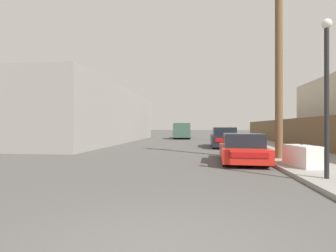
# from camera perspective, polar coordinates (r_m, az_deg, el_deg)

# --- Properties ---
(sidewalk_curb) EXTENTS (4.20, 63.00, 0.12)m
(sidewalk_curb) POSITION_cam_1_polar(r_m,az_deg,el_deg) (26.77, 17.26, -3.16)
(sidewalk_curb) COLOR gray
(sidewalk_curb) RESTS_ON ground
(discarded_fridge) EXTENTS (0.94, 1.78, 0.74)m
(discarded_fridge) POSITION_cam_1_polar(r_m,az_deg,el_deg) (10.27, 27.41, -5.78)
(discarded_fridge) COLOR white
(discarded_fridge) RESTS_ON sidewalk_curb
(parked_sports_car_red) EXTENTS (1.92, 4.11, 1.21)m
(parked_sports_car_red) POSITION_cam_1_polar(r_m,az_deg,el_deg) (11.35, 15.82, -4.84)
(parked_sports_car_red) COLOR red
(parked_sports_car_red) RESTS_ON ground
(car_parked_mid) EXTENTS (1.86, 4.66, 1.43)m
(car_parked_mid) POSITION_cam_1_polar(r_m,az_deg,el_deg) (19.34, 12.04, -2.56)
(car_parked_mid) COLOR black
(car_parked_mid) RESTS_ON ground
(pickup_truck) EXTENTS (2.31, 5.71, 1.88)m
(pickup_truck) POSITION_cam_1_polar(r_m,az_deg,el_deg) (31.69, 3.06, -1.09)
(pickup_truck) COLOR #385647
(pickup_truck) RESTS_ON ground
(utility_pole) EXTENTS (1.80, 0.32, 8.97)m
(utility_pole) POSITION_cam_1_polar(r_m,az_deg,el_deg) (12.77, 22.98, 14.46)
(utility_pole) COLOR brown
(utility_pole) RESTS_ON sidewalk_curb
(street_lamp) EXTENTS (0.26, 0.26, 4.22)m
(street_lamp) POSITION_cam_1_polar(r_m,az_deg,el_deg) (8.15, 31.26, 7.69)
(street_lamp) COLOR #232326
(street_lamp) RESTS_ON sidewalk_curb
(wooden_fence) EXTENTS (0.08, 32.41, 1.95)m
(wooden_fence) POSITION_cam_1_polar(r_m,az_deg,el_deg) (21.12, 25.57, -1.16)
(wooden_fence) COLOR brown
(wooden_fence) RESTS_ON sidewalk_curb
(building_left_block) EXTENTS (7.00, 22.08, 4.93)m
(building_left_block) POSITION_cam_1_polar(r_m,az_deg,el_deg) (26.18, -15.85, 2.03)
(building_left_block) COLOR gray
(building_left_block) RESTS_ON ground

